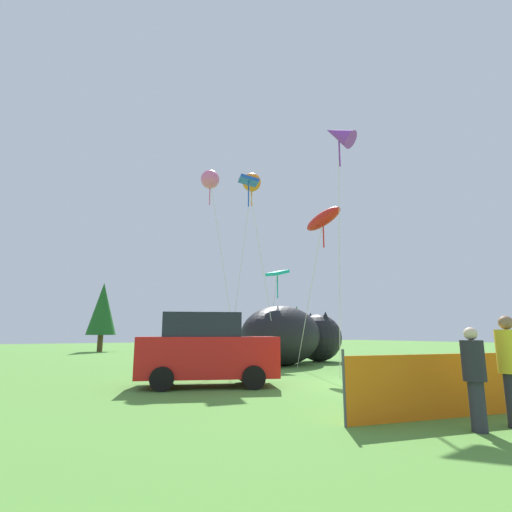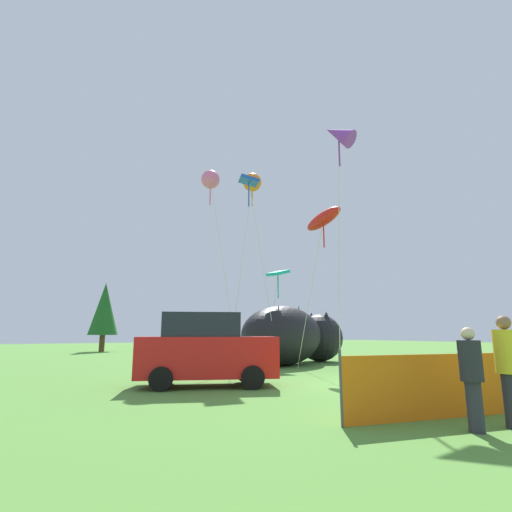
{
  "view_description": "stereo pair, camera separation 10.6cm",
  "coord_description": "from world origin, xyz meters",
  "views": [
    {
      "loc": [
        -9.78,
        -8.84,
        1.59
      ],
      "look_at": [
        -1.48,
        4.67,
        4.65
      ],
      "focal_mm": 28.0,
      "sensor_mm": 36.0,
      "label": 1
    },
    {
      "loc": [
        -9.69,
        -8.9,
        1.59
      ],
      "look_at": [
        -1.48,
        4.67,
        4.65
      ],
      "focal_mm": 28.0,
      "sensor_mm": 36.0,
      "label": 2
    }
  ],
  "objects": [
    {
      "name": "folding_chair",
      "position": [
        2.34,
        -1.08,
        0.49
      ],
      "size": [
        0.54,
        0.54,
        0.86
      ],
      "rotation": [
        0.0,
        0.0,
        -3.09
      ],
      "color": "#267F33",
      "rests_on": "ground"
    },
    {
      "name": "kite_purple_delta",
      "position": [
        0.35,
        1.57,
        9.04
      ],
      "size": [
        1.28,
        1.55,
        9.71
      ],
      "color": "silver",
      "rests_on": "ground"
    },
    {
      "name": "kite_orange_flower",
      "position": [
        0.49,
        8.33,
        9.41
      ],
      "size": [
        1.64,
        0.98,
        9.93
      ],
      "color": "silver",
      "rests_on": "ground"
    },
    {
      "name": "kite_pink_octopus",
      "position": [
        -2.05,
        8.04,
        8.94
      ],
      "size": [
        1.3,
        2.02,
        9.43
      ],
      "color": "silver",
      "rests_on": "ground"
    },
    {
      "name": "horizon_tree_west",
      "position": [
        -2.84,
        28.21,
        3.66
      ],
      "size": [
        2.5,
        2.5,
        5.96
      ],
      "color": "brown",
      "rests_on": "ground"
    },
    {
      "name": "kite_blue_box",
      "position": [
        -0.59,
        6.77,
        8.59
      ],
      "size": [
        1.91,
        1.16,
        8.98
      ],
      "color": "silver",
      "rests_on": "ground"
    },
    {
      "name": "spectator_in_yellow_shirt",
      "position": [
        -3.06,
        -4.87,
        0.92
      ],
      "size": [
        0.37,
        0.37,
        1.68
      ],
      "color": "#2D2D38",
      "rests_on": "ground"
    },
    {
      "name": "parked_car",
      "position": [
        -4.52,
        2.62,
        1.07
      ],
      "size": [
        4.51,
        3.25,
        2.19
      ],
      "rotation": [
        0.0,
        0.0,
        -0.4
      ],
      "color": "red",
      "rests_on": "ground"
    },
    {
      "name": "kite_red_lizard",
      "position": [
        1.78,
        4.25,
        6.58
      ],
      "size": [
        0.8,
        3.12,
        7.15
      ],
      "color": "silver",
      "rests_on": "ground"
    },
    {
      "name": "horizon_tree_east",
      "position": [
        24.94,
        36.65,
        3.3
      ],
      "size": [
        2.25,
        2.25,
        5.38
      ],
      "color": "brown",
      "rests_on": "ground"
    },
    {
      "name": "safety_fence",
      "position": [
        -1.44,
        -4.17,
        0.59
      ],
      "size": [
        6.5,
        1.5,
        1.3
      ],
      "rotation": [
        0.0,
        0.0,
        -0.22
      ],
      "color": "orange",
      "rests_on": "ground"
    },
    {
      "name": "inflatable_cat",
      "position": [
        2.84,
        8.11,
        1.35
      ],
      "size": [
        7.82,
        4.92,
        2.93
      ],
      "rotation": [
        0.0,
        0.0,
        0.36
      ],
      "color": "black",
      "rests_on": "ground"
    },
    {
      "name": "ground_plane",
      "position": [
        0.0,
        0.0,
        0.0
      ],
      "size": [
        120.0,
        120.0,
        0.0
      ],
      "primitive_type": "plane",
      "color": "#548C38"
    },
    {
      "name": "kite_teal_diamond",
      "position": [
        1.8,
        7.93,
        4.56
      ],
      "size": [
        1.25,
        0.95,
        4.85
      ],
      "color": "silver",
      "rests_on": "ground"
    },
    {
      "name": "spectator_in_red_shirt",
      "position": [
        -2.24,
        -5.04,
        1.03
      ],
      "size": [
        0.41,
        0.41,
        1.89
      ],
      "color": "#2D2D38",
      "rests_on": "ground"
    }
  ]
}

